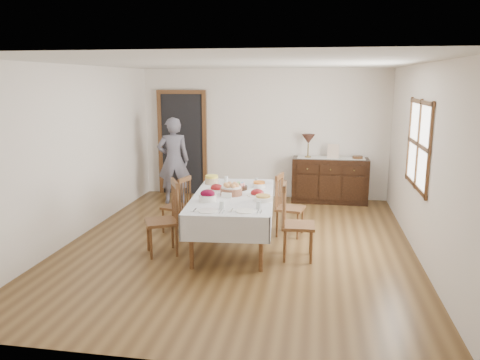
% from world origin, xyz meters
% --- Properties ---
extents(ground, '(6.00, 6.00, 0.00)m').
position_xyz_m(ground, '(0.00, 0.00, 0.00)').
color(ground, brown).
extents(room_shell, '(5.02, 6.02, 2.65)m').
position_xyz_m(room_shell, '(-0.15, 0.42, 1.64)').
color(room_shell, white).
rests_on(room_shell, ground).
extents(dining_table, '(1.30, 2.29, 0.76)m').
position_xyz_m(dining_table, '(-0.08, -0.03, 0.67)').
color(dining_table, silver).
rests_on(dining_table, ground).
extents(chair_left_near, '(0.58, 0.58, 1.03)m').
position_xyz_m(chair_left_near, '(-0.94, -0.52, 0.52)').
color(chair_left_near, brown).
rests_on(chair_left_near, ground).
extents(chair_left_far, '(0.45, 0.45, 0.90)m').
position_xyz_m(chair_left_far, '(-1.04, 0.43, 0.45)').
color(chair_left_far, brown).
rests_on(chair_left_far, ground).
extents(chair_right_near, '(0.45, 0.45, 1.04)m').
position_xyz_m(chair_right_near, '(0.83, -0.41, 0.52)').
color(chair_right_near, brown).
rests_on(chair_right_near, ground).
extents(chair_right_far, '(0.47, 0.47, 0.96)m').
position_xyz_m(chair_right_far, '(0.66, 0.56, 0.49)').
color(chair_right_far, brown).
rests_on(chair_right_far, ground).
extents(sideboard, '(1.47, 0.53, 0.88)m').
position_xyz_m(sideboard, '(1.36, 2.72, 0.44)').
color(sideboard, black).
rests_on(sideboard, ground).
extents(person, '(0.65, 0.53, 1.80)m').
position_xyz_m(person, '(-1.66, 2.15, 0.90)').
color(person, slate).
rests_on(person, ground).
extents(bread_basket, '(0.31, 0.31, 0.18)m').
position_xyz_m(bread_basket, '(-0.10, -0.05, 0.83)').
color(bread_basket, brown).
rests_on(bread_basket, dining_table).
extents(egg_basket, '(0.26, 0.26, 0.11)m').
position_xyz_m(egg_basket, '(-0.05, 0.31, 0.80)').
color(egg_basket, black).
rests_on(egg_basket, dining_table).
extents(ham_platter_a, '(0.31, 0.31, 0.11)m').
position_xyz_m(ham_platter_a, '(-0.37, 0.21, 0.79)').
color(ham_platter_a, white).
rests_on(ham_platter_a, dining_table).
extents(ham_platter_b, '(0.30, 0.30, 0.11)m').
position_xyz_m(ham_platter_b, '(0.27, -0.02, 0.79)').
color(ham_platter_b, white).
rests_on(ham_platter_b, dining_table).
extents(beet_bowl, '(0.24, 0.24, 0.16)m').
position_xyz_m(beet_bowl, '(-0.36, -0.45, 0.83)').
color(beet_bowl, white).
rests_on(beet_bowl, dining_table).
extents(carrot_bowl, '(0.21, 0.21, 0.09)m').
position_xyz_m(carrot_bowl, '(0.23, 0.50, 0.80)').
color(carrot_bowl, white).
rests_on(carrot_bowl, dining_table).
extents(pineapple_bowl, '(0.22, 0.22, 0.14)m').
position_xyz_m(pineapple_bowl, '(-0.54, 0.62, 0.83)').
color(pineapple_bowl, tan).
rests_on(pineapple_bowl, dining_table).
extents(casserole_dish, '(0.27, 0.27, 0.08)m').
position_xyz_m(casserole_dish, '(0.39, -0.31, 0.80)').
color(casserole_dish, white).
rests_on(casserole_dish, dining_table).
extents(butter_dish, '(0.15, 0.10, 0.07)m').
position_xyz_m(butter_dish, '(-0.14, -0.20, 0.79)').
color(butter_dish, white).
rests_on(butter_dish, dining_table).
extents(setting_left, '(0.43, 0.31, 0.10)m').
position_xyz_m(setting_left, '(-0.19, -0.89, 0.78)').
color(setting_left, white).
rests_on(setting_left, dining_table).
extents(setting_right, '(0.43, 0.31, 0.10)m').
position_xyz_m(setting_right, '(0.27, -0.82, 0.78)').
color(setting_right, white).
rests_on(setting_right, dining_table).
extents(glass_far_a, '(0.06, 0.06, 0.11)m').
position_xyz_m(glass_far_a, '(-0.32, 0.69, 0.82)').
color(glass_far_a, white).
rests_on(glass_far_a, dining_table).
extents(glass_far_b, '(0.06, 0.06, 0.10)m').
position_xyz_m(glass_far_b, '(0.17, 0.68, 0.81)').
color(glass_far_b, white).
rests_on(glass_far_b, dining_table).
extents(runner, '(1.30, 0.35, 0.01)m').
position_xyz_m(runner, '(1.36, 2.76, 0.88)').
color(runner, silver).
rests_on(runner, sideboard).
extents(table_lamp, '(0.26, 0.26, 0.46)m').
position_xyz_m(table_lamp, '(0.91, 2.71, 1.23)').
color(table_lamp, brown).
rests_on(table_lamp, sideboard).
extents(picture_frame, '(0.22, 0.08, 0.28)m').
position_xyz_m(picture_frame, '(1.40, 2.68, 1.02)').
color(picture_frame, beige).
rests_on(picture_frame, sideboard).
extents(deco_bowl, '(0.20, 0.20, 0.06)m').
position_xyz_m(deco_bowl, '(1.87, 2.72, 0.91)').
color(deco_bowl, brown).
rests_on(deco_bowl, sideboard).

